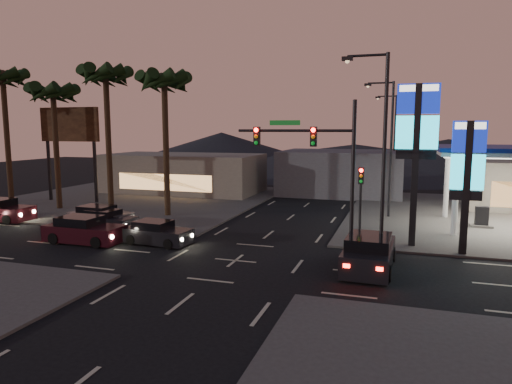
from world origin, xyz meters
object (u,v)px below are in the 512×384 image
(car_lane_b_front, at_px, (100,217))
(car_lane_a_mid, at_px, (84,230))
(traffic_signal_mast, at_px, (318,156))
(pylon_sign_tall, at_px, (417,133))
(car_lane_b_mid, at_px, (106,220))
(pylon_sign_short, at_px, (468,167))
(car_lane_a_front, at_px, (156,233))
(suv_station, at_px, (369,253))

(car_lane_b_front, bearing_deg, car_lane_a_mid, -64.88)
(traffic_signal_mast, relative_size, car_lane_a_mid, 1.68)
(pylon_sign_tall, distance_m, car_lane_b_mid, 20.03)
(car_lane_b_front, bearing_deg, pylon_sign_short, -0.92)
(car_lane_a_front, height_order, car_lane_b_front, car_lane_b_front)
(pylon_sign_tall, height_order, car_lane_b_front, pylon_sign_tall)
(car_lane_a_mid, bearing_deg, traffic_signal_mast, 4.94)
(suv_station, bearing_deg, car_lane_a_mid, 179.20)
(car_lane_b_front, xyz_separation_m, car_lane_b_mid, (1.00, -0.70, -0.05))
(pylon_sign_tall, xyz_separation_m, car_lane_b_mid, (-19.13, -1.34, -5.78))
(car_lane_b_front, xyz_separation_m, suv_station, (18.13, -4.27, 0.12))
(pylon_sign_short, distance_m, car_lane_a_mid, 21.42)
(pylon_sign_tall, bearing_deg, car_lane_a_front, -165.51)
(traffic_signal_mast, distance_m, suv_station, 5.41)
(car_lane_b_front, relative_size, suv_station, 0.87)
(car_lane_b_front, bearing_deg, pylon_sign_tall, 1.81)
(traffic_signal_mast, height_order, suv_station, traffic_signal_mast)
(pylon_sign_short, bearing_deg, car_lane_b_mid, -179.11)
(pylon_sign_short, height_order, traffic_signal_mast, traffic_signal_mast)
(car_lane_a_mid, bearing_deg, car_lane_b_mid, 105.07)
(pylon_sign_tall, distance_m, car_lane_b_front, 20.94)
(car_lane_b_front, height_order, suv_station, suv_station)
(suv_station, bearing_deg, pylon_sign_tall, 67.79)
(car_lane_a_front, bearing_deg, suv_station, -6.02)
(car_lane_a_front, height_order, car_lane_b_mid, car_lane_a_front)
(car_lane_a_mid, distance_m, suv_station, 16.23)
(car_lane_a_front, relative_size, suv_station, 0.82)
(traffic_signal_mast, height_order, car_lane_a_mid, traffic_signal_mast)
(traffic_signal_mast, relative_size, suv_station, 1.56)
(car_lane_a_front, height_order, suv_station, suv_station)
(pylon_sign_tall, xyz_separation_m, car_lane_b_front, (-20.13, -0.64, -5.73))
(car_lane_a_front, bearing_deg, traffic_signal_mast, 0.75)
(pylon_sign_short, relative_size, car_lane_b_mid, 1.68)
(traffic_signal_mast, relative_size, car_lane_a_front, 1.91)
(traffic_signal_mast, xyz_separation_m, car_lane_a_mid, (-13.49, -1.17, -4.51))
(car_lane_a_mid, relative_size, car_lane_b_front, 1.07)
(traffic_signal_mast, bearing_deg, car_lane_b_front, 169.42)
(car_lane_a_front, xyz_separation_m, car_lane_b_mid, (-5.07, 2.30, -0.00))
(car_lane_b_front, bearing_deg, car_lane_a_front, -26.28)
(pylon_sign_tall, bearing_deg, car_lane_b_front, -178.19)
(pylon_sign_tall, xyz_separation_m, pylon_sign_short, (2.50, -1.00, -1.74))
(traffic_signal_mast, xyz_separation_m, car_lane_a_front, (-9.32, -0.12, -4.61))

